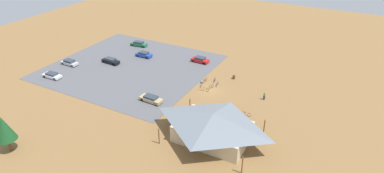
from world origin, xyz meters
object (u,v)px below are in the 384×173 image
at_px(bicycle_green_near_sign, 211,87).
at_px(visitor_near_lot, 264,96).
at_px(bicycle_orange_edge_north, 205,90).
at_px(car_green_aisle_side, 139,44).
at_px(car_silver_by_curb, 69,62).
at_px(bicycle_red_front_row, 205,81).
at_px(car_red_inner_stall, 200,60).
at_px(bike_pavilion, 213,125).
at_px(car_tan_mid_lot, 151,99).
at_px(bicycle_silver_yard_left, 201,85).
at_px(bicycle_blue_yard_front, 217,84).
at_px(bicycle_white_yard_center, 246,114).
at_px(lot_sign, 201,85).
at_px(bicycle_purple_edge_south, 215,80).
at_px(car_blue_far_end, 144,54).
at_px(bicycle_teal_trailside, 233,110).
at_px(pine_far_west, 4,128).
at_px(car_black_second_row, 111,61).
at_px(car_white_back_corner, 52,75).
at_px(trash_bin, 234,77).

xyz_separation_m(bicycle_green_near_sign, visitor_near_lot, (-11.55, -0.96, 0.54)).
distance_m(bicycle_orange_edge_north, visitor_near_lot, 12.38).
relative_size(car_green_aisle_side, car_silver_by_curb, 1.09).
relative_size(bicycle_red_front_row, car_red_inner_stall, 0.38).
height_order(bike_pavilion, car_silver_by_curb, bike_pavilion).
bearing_deg(car_silver_by_curb, car_tan_mid_lot, 169.95).
bearing_deg(car_silver_by_curb, bike_pavilion, 167.21).
bearing_deg(car_green_aisle_side, bike_pavilion, 141.96).
xyz_separation_m(bicycle_silver_yard_left, bicycle_blue_yard_front, (-2.97, -1.97, 0.03)).
bearing_deg(bicycle_white_yard_center, bicycle_green_near_sign, -31.40).
bearing_deg(bicycle_green_near_sign, bicycle_red_front_row, -40.67).
bearing_deg(car_tan_mid_lot, lot_sign, -127.62).
bearing_deg(visitor_near_lot, bicycle_purple_edge_south, -10.79).
bearing_deg(car_green_aisle_side, visitor_near_lot, 163.71).
xyz_separation_m(bicycle_orange_edge_north, car_green_aisle_side, (27.86, -14.26, 0.35)).
xyz_separation_m(car_silver_by_curb, car_red_inner_stall, (-27.82, -16.73, 0.04)).
bearing_deg(car_silver_by_curb, car_green_aisle_side, -112.49).
height_order(car_blue_far_end, car_red_inner_stall, car_red_inner_stall).
xyz_separation_m(bicycle_teal_trailside, bicycle_white_yard_center, (-2.75, 0.20, 0.02)).
relative_size(bicycle_red_front_row, car_blue_far_end, 0.40).
relative_size(bike_pavilion, pine_far_west, 2.31).
distance_m(bike_pavilion, visitor_near_lot, 17.15).
xyz_separation_m(car_green_aisle_side, car_silver_by_curb, (7.60, 18.36, -0.02)).
bearing_deg(bicycle_red_front_row, bicycle_orange_edge_north, 116.63).
distance_m(bicycle_silver_yard_left, car_blue_far_end, 21.73).
distance_m(bicycle_teal_trailside, bicycle_green_near_sign, 9.81).
bearing_deg(bicycle_blue_yard_front, lot_sign, 59.34).
relative_size(bicycle_silver_yard_left, car_black_second_row, 0.33).
relative_size(bicycle_teal_trailside, car_silver_by_curb, 0.39).
height_order(bicycle_silver_yard_left, car_white_back_corner, car_white_back_corner).
bearing_deg(visitor_near_lot, bicycle_white_yard_center, 81.02).
xyz_separation_m(bike_pavilion, bicycle_blue_yard_front, (7.01, -17.42, -2.48)).
distance_m(bicycle_teal_trailside, car_tan_mid_lot, 16.46).
bearing_deg(car_white_back_corner, bicycle_purple_edge_south, -154.59).
distance_m(bike_pavilion, car_red_inner_stall, 31.14).
bearing_deg(car_black_second_row, lot_sign, 176.46).
bearing_deg(bicycle_red_front_row, bicycle_white_yard_center, 146.70).
xyz_separation_m(bicycle_green_near_sign, car_blue_far_end, (22.68, -7.10, 0.34)).
relative_size(bicycle_teal_trailside, car_tan_mid_lot, 0.36).
bearing_deg(car_black_second_row, car_blue_far_end, -124.26).
xyz_separation_m(bicycle_purple_edge_south, bicycle_blue_yard_front, (-1.30, 1.50, -0.00)).
height_order(bicycle_red_front_row, car_tan_mid_lot, car_tan_mid_lot).
xyz_separation_m(trash_bin, car_silver_by_curb, (38.73, 12.33, 0.26)).
xyz_separation_m(lot_sign, bicycle_green_near_sign, (-1.36, -1.79, -1.02)).
bearing_deg(bicycle_teal_trailside, car_tan_mid_lot, 15.87).
bearing_deg(bicycle_purple_edge_south, bicycle_white_yard_center, 138.71).
bearing_deg(car_red_inner_stall, bike_pavilion, 120.86).
height_order(car_green_aisle_side, car_red_inner_stall, car_red_inner_stall).
bearing_deg(bicycle_red_front_row, bicycle_purple_edge_south, -146.32).
bearing_deg(bicycle_teal_trailside, bicycle_green_near_sign, -38.80).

